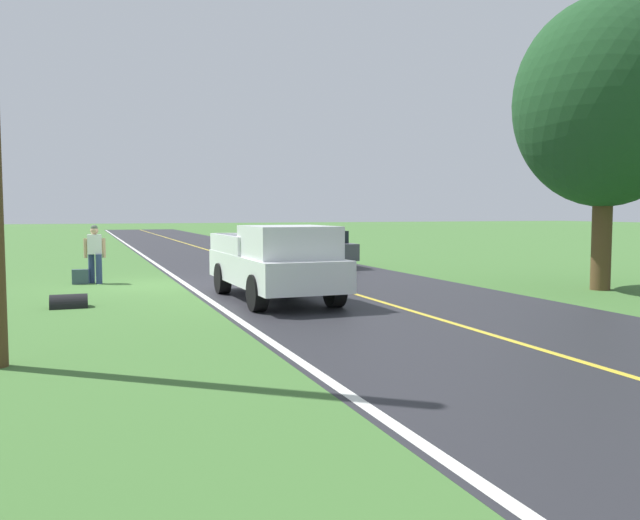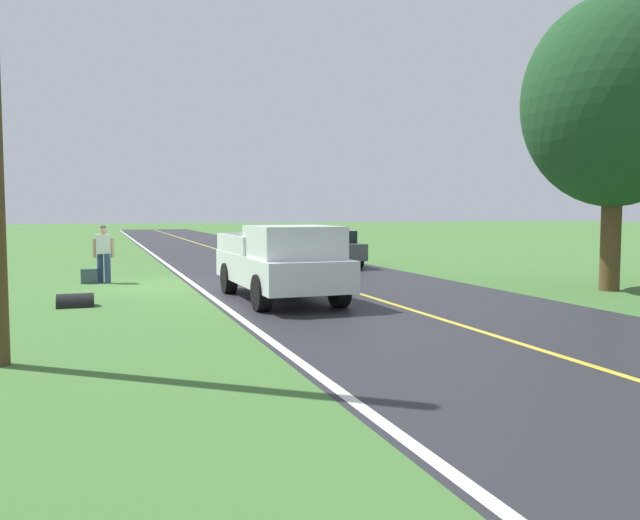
# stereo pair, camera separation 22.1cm
# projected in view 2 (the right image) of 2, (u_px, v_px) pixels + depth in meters

# --- Properties ---
(ground_plane) EXTENTS (200.00, 200.00, 0.00)m
(ground_plane) POSITION_uv_depth(u_px,v_px,m) (156.00, 285.00, 19.15)
(ground_plane) COLOR #427033
(road_surface) EXTENTS (7.90, 120.00, 0.00)m
(road_surface) POSITION_uv_depth(u_px,v_px,m) (313.00, 279.00, 20.71)
(road_surface) COLOR #28282D
(road_surface) RESTS_ON ground
(lane_edge_line) EXTENTS (0.16, 117.60, 0.00)m
(lane_edge_line) POSITION_uv_depth(u_px,v_px,m) (193.00, 283.00, 19.49)
(lane_edge_line) COLOR silver
(lane_edge_line) RESTS_ON ground
(lane_centre_line) EXTENTS (0.14, 117.60, 0.00)m
(lane_centre_line) POSITION_uv_depth(u_px,v_px,m) (313.00, 279.00, 20.71)
(lane_centre_line) COLOR gold
(lane_centre_line) RESTS_ON ground
(hitchhiker_walking) EXTENTS (0.62, 0.53, 1.75)m
(hitchhiker_walking) POSITION_uv_depth(u_px,v_px,m) (104.00, 250.00, 19.60)
(hitchhiker_walking) COLOR navy
(hitchhiker_walking) RESTS_ON ground
(suitcase_carried) EXTENTS (0.47, 0.23, 0.44)m
(suitcase_carried) POSITION_uv_depth(u_px,v_px,m) (89.00, 276.00, 19.47)
(suitcase_carried) COLOR #384C56
(suitcase_carried) RESTS_ON ground
(pickup_truck_passing) EXTENTS (2.18, 5.44, 1.82)m
(pickup_truck_passing) POSITION_uv_depth(u_px,v_px,m) (282.00, 261.00, 15.65)
(pickup_truck_passing) COLOR silver
(pickup_truck_passing) RESTS_ON ground
(tree_far_side_near) EXTENTS (4.87, 4.87, 7.87)m
(tree_far_side_near) POSITION_uv_depth(u_px,v_px,m) (615.00, 102.00, 17.38)
(tree_far_side_near) COLOR brown
(tree_far_side_near) RESTS_ON ground
(sedan_near_oncoming) EXTENTS (2.00, 4.44, 1.41)m
(sedan_near_oncoming) POSITION_uv_depth(u_px,v_px,m) (326.00, 247.00, 25.62)
(sedan_near_oncoming) COLOR #4C5156
(sedan_near_oncoming) RESTS_ON ground
(drainage_culvert) EXTENTS (0.80, 0.60, 0.60)m
(drainage_culvert) POSITION_uv_depth(u_px,v_px,m) (76.00, 307.00, 14.76)
(drainage_culvert) COLOR black
(drainage_culvert) RESTS_ON ground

